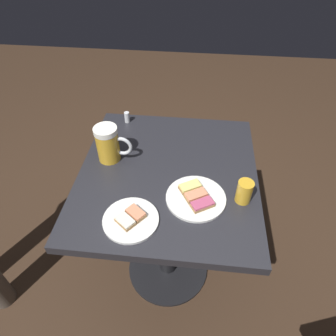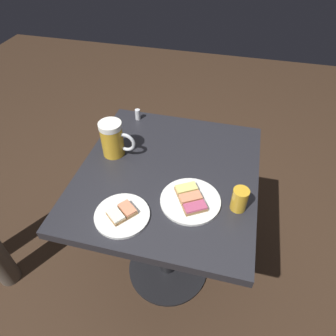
{
  "view_description": "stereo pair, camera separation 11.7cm",
  "coord_description": "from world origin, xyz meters",
  "views": [
    {
      "loc": [
        -0.84,
        -0.09,
        1.59
      ],
      "look_at": [
        0.0,
        0.0,
        0.78
      ],
      "focal_mm": 32.13,
      "sensor_mm": 36.0,
      "label": 1
    },
    {
      "loc": [
        -0.82,
        -0.21,
        1.59
      ],
      "look_at": [
        0.0,
        0.0,
        0.78
      ],
      "focal_mm": 32.13,
      "sensor_mm": 36.0,
      "label": 2
    }
  ],
  "objects": [
    {
      "name": "beer_mug",
      "position": [
        0.05,
        0.24,
        0.84
      ],
      "size": [
        0.09,
        0.15,
        0.15
      ],
      "color": "gold",
      "rests_on": "cafe_table"
    },
    {
      "name": "cafe_table",
      "position": [
        0.0,
        0.0,
        0.59
      ],
      "size": [
        0.76,
        0.7,
        0.76
      ],
      "color": "black",
      "rests_on": "ground_plane"
    },
    {
      "name": "beer_glass_small",
      "position": [
        -0.12,
        -0.28,
        0.81
      ],
      "size": [
        0.06,
        0.06,
        0.09
      ],
      "primitive_type": "cylinder",
      "color": "gold",
      "rests_on": "cafe_table"
    },
    {
      "name": "plate_far",
      "position": [
        -0.25,
        0.1,
        0.77
      ],
      "size": [
        0.19,
        0.19,
        0.03
      ],
      "color": "white",
      "rests_on": "cafe_table"
    },
    {
      "name": "ground_plane",
      "position": [
        0.0,
        0.0,
        0.0
      ],
      "size": [
        6.0,
        6.0,
        0.0
      ],
      "primitive_type": "plane",
      "color": "#382619"
    },
    {
      "name": "plate_near",
      "position": [
        -0.13,
        -0.11,
        0.77
      ],
      "size": [
        0.22,
        0.22,
        0.03
      ],
      "color": "white",
      "rests_on": "cafe_table"
    },
    {
      "name": "salt_shaker",
      "position": [
        0.32,
        0.23,
        0.79
      ],
      "size": [
        0.02,
        0.02,
        0.05
      ],
      "primitive_type": "cylinder",
      "color": "silver",
      "rests_on": "cafe_table"
    }
  ]
}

